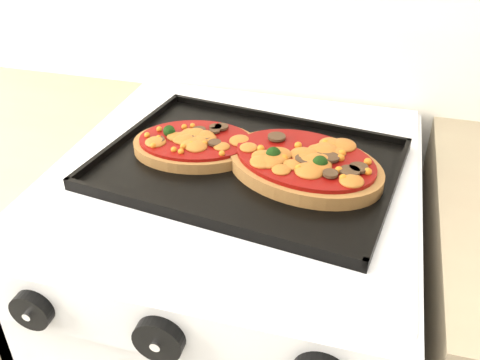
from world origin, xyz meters
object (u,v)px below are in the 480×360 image
(pizza_left, at_px, (195,143))
(pizza_right, at_px, (304,162))
(baking_tray, at_px, (248,163))
(stove, at_px, (237,347))

(pizza_left, xyz_separation_m, pizza_right, (0.19, -0.02, 0.00))
(pizza_right, bearing_deg, baking_tray, 179.16)
(stove, bearing_deg, baking_tray, -18.24)
(baking_tray, distance_m, pizza_right, 0.09)
(baking_tray, bearing_deg, pizza_left, 177.73)
(stove, relative_size, pizza_left, 4.34)
(pizza_left, height_order, pizza_right, pizza_right)
(stove, xyz_separation_m, baking_tray, (0.02, -0.01, 0.47))
(baking_tray, bearing_deg, pizza_right, 7.24)
(pizza_left, distance_m, pizza_right, 0.19)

